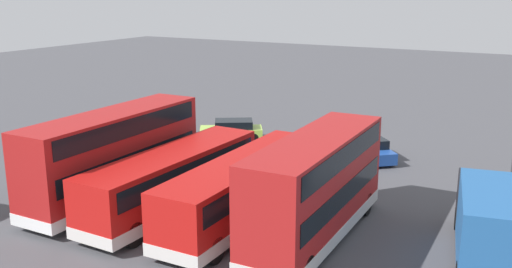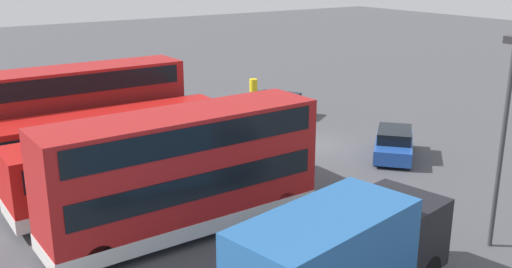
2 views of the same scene
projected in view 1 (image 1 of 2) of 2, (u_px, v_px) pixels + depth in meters
The scene contains 9 objects.
ground_plane at pixel (301, 159), 36.51m from camera, with size 140.00×140.00×0.00m, color #47474C.
bus_double_decker_near_end at pixel (316, 186), 24.34m from camera, with size 2.88×10.34×4.55m.
bus_single_deck_second at pixel (245, 187), 26.59m from camera, with size 2.68×11.54×2.95m.
bus_single_deck_third at pixel (173, 178), 27.84m from camera, with size 2.87×11.20×2.95m.
bus_double_decker_fourth at pixel (114, 153), 29.08m from camera, with size 2.67×10.91×4.55m.
box_truck_blue at pixel (492, 221), 22.53m from camera, with size 3.87×7.84×3.20m.
car_hatchback_silver at pixel (370, 149), 36.36m from camera, with size 4.08×4.27×1.43m.
car_small_green at pixel (232, 130), 41.09m from camera, with size 4.68×3.86×1.43m.
waste_bin_yellow at pixel (179, 116), 46.52m from camera, with size 0.60×0.60×0.95m, color yellow.
Camera 1 is at (-14.52, 31.95, 10.57)m, focal length 40.49 mm.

